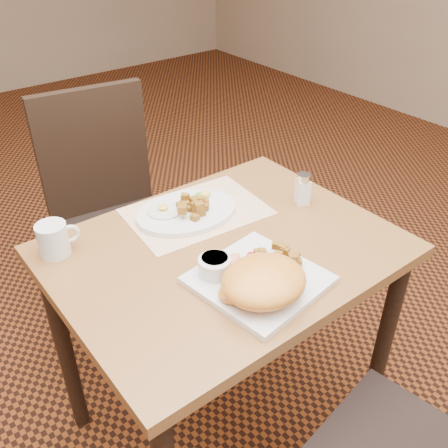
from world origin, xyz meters
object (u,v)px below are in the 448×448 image
plate_square (259,280)px  salt_shaker (303,188)px  table (225,278)px  coffee_mug (54,239)px  plate_oval (187,212)px  chair_far (110,206)px

plate_square → salt_shaker: size_ratio=2.80×
table → plate_square: (-0.03, -0.17, 0.12)m
table → coffee_mug: 0.47m
coffee_mug → plate_square: bearing=-50.7°
table → plate_oval: (0.01, 0.19, 0.12)m
chair_far → plate_oval: 0.56m
table → coffee_mug: coffee_mug is taller
chair_far → coffee_mug: chair_far is taller
table → chair_far: size_ratio=0.93×
table → chair_far: bearing=90.8°
plate_square → coffee_mug: 0.54m
chair_far → plate_square: 0.90m
plate_oval → plate_square: bearing=-95.6°
table → salt_shaker: size_ratio=9.00×
chair_far → salt_shaker: size_ratio=9.70×
plate_square → plate_oval: 0.36m
plate_square → plate_oval: bearing=84.4°
table → plate_square: 0.21m
plate_oval → salt_shaker: (0.32, -0.16, 0.04)m
salt_shaker → table: bearing=-174.3°
plate_oval → table: bearing=-92.4°
table → chair_far: (-0.01, 0.71, -0.10)m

